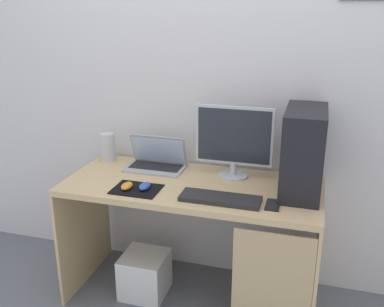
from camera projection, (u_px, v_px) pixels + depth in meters
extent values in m
plane|color=slate|center=(192.00, 295.00, 2.73)|extent=(8.00, 8.00, 0.00)
cube|color=silver|center=(209.00, 78.00, 2.63)|extent=(4.00, 0.04, 2.60)
cube|color=tan|center=(192.00, 186.00, 2.49)|extent=(1.45, 0.64, 0.03)
cube|color=tan|center=(85.00, 228.00, 2.80)|extent=(0.02, 0.64, 0.72)
cube|color=tan|center=(316.00, 263.00, 2.42)|extent=(0.02, 0.64, 0.72)
cube|color=tan|center=(272.00, 284.00, 2.18)|extent=(0.40, 0.01, 0.58)
cube|color=black|center=(303.00, 152.00, 2.30)|extent=(0.21, 0.42, 0.46)
cylinder|color=#B7BCC6|center=(233.00, 175.00, 2.58)|extent=(0.17, 0.17, 0.01)
cylinder|color=#B7BCC6|center=(233.00, 169.00, 2.57)|extent=(0.04, 0.04, 0.07)
cube|color=#B7BCC6|center=(234.00, 136.00, 2.49)|extent=(0.45, 0.02, 0.34)
cube|color=#232833|center=(234.00, 136.00, 2.48)|extent=(0.42, 0.00, 0.31)
cube|color=#9EA3A8|center=(155.00, 168.00, 2.69)|extent=(0.36, 0.22, 0.01)
cube|color=black|center=(156.00, 166.00, 2.70)|extent=(0.32, 0.14, 0.00)
cube|color=#9EA3A8|center=(159.00, 149.00, 2.72)|extent=(0.36, 0.07, 0.19)
cube|color=#ADC1E5|center=(158.00, 150.00, 2.72)|extent=(0.33, 0.06, 0.17)
cylinder|color=#B7BCC6|center=(108.00, 147.00, 2.81)|extent=(0.09, 0.09, 0.18)
cube|color=#232326|center=(220.00, 199.00, 2.26)|extent=(0.42, 0.14, 0.02)
cube|color=black|center=(137.00, 189.00, 2.40)|extent=(0.26, 0.20, 0.00)
ellipsoid|color=#2D51B2|center=(145.00, 186.00, 2.39)|extent=(0.06, 0.10, 0.03)
ellipsoid|color=orange|center=(127.00, 186.00, 2.39)|extent=(0.06, 0.10, 0.03)
cube|color=black|center=(273.00, 205.00, 2.21)|extent=(0.07, 0.13, 0.01)
cube|color=white|center=(145.00, 274.00, 2.71)|extent=(0.27, 0.27, 0.27)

